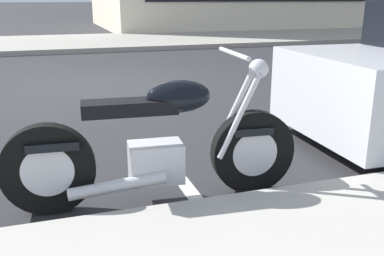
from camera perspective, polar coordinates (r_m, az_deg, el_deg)
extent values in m
plane|color=#28282B|center=(7.89, -10.59, 5.33)|extent=(260.00, 260.00, 0.00)
cube|color=gray|center=(19.96, 22.99, 11.24)|extent=(120.00, 5.00, 0.14)
cube|color=silver|center=(3.84, -1.54, -6.50)|extent=(0.12, 2.20, 0.01)
cylinder|color=black|center=(3.52, 7.86, -3.06)|extent=(0.68, 0.16, 0.67)
cylinder|color=silver|center=(3.52, 7.86, -3.06)|extent=(0.38, 0.15, 0.37)
cylinder|color=black|center=(3.31, -18.17, -5.10)|extent=(0.68, 0.16, 0.67)
cylinder|color=silver|center=(3.31, -18.17, -5.10)|extent=(0.38, 0.15, 0.37)
cube|color=silver|center=(3.33, -4.71, -4.42)|extent=(0.42, 0.29, 0.30)
cube|color=black|center=(3.18, -8.11, 2.68)|extent=(0.69, 0.27, 0.10)
ellipsoid|color=black|center=(3.22, -1.75, 4.11)|extent=(0.50, 0.28, 0.24)
cube|color=black|center=(3.24, -17.58, -2.03)|extent=(0.37, 0.21, 0.06)
cube|color=black|center=(3.46, 7.67, -0.22)|extent=(0.33, 0.18, 0.06)
cylinder|color=silver|center=(3.44, 5.35, 2.05)|extent=(0.34, 0.07, 0.65)
cylinder|color=silver|center=(3.32, 6.13, 1.45)|extent=(0.34, 0.07, 0.65)
cylinder|color=silver|center=(3.28, 5.43, 9.60)|extent=(0.08, 0.62, 0.04)
sphere|color=silver|center=(3.37, 8.62, 7.60)|extent=(0.15, 0.15, 0.15)
cylinder|color=silver|center=(3.21, -9.59, -7.38)|extent=(0.71, 0.14, 0.16)
cylinder|color=black|center=(5.55, 17.06, 3.40)|extent=(0.63, 0.24, 0.62)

